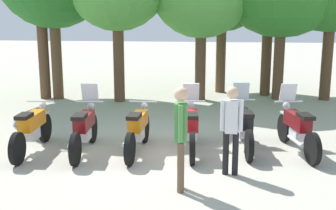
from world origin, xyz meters
TOP-DOWN VIEW (x-y plane):
  - ground_plane at (0.00, 0.00)m, footprint 80.00×80.00m
  - motorcycle_0 at (-2.75, -0.37)m, footprint 0.62×2.19m
  - motorcycle_1 at (-1.66, -0.26)m, footprint 0.62×2.19m
  - motorcycle_2 at (-0.55, -0.11)m, footprint 0.62×2.19m
  - motorcycle_3 at (0.54, 0.11)m, footprint 0.62×2.19m
  - motorcycle_4 at (1.64, 0.41)m, footprint 0.62×2.19m
  - motorcycle_5 at (2.74, 0.34)m, footprint 0.71×2.16m
  - person_0 at (0.53, -1.99)m, footprint 0.24×0.40m
  - person_1 at (1.35, -1.17)m, footprint 0.40×0.22m

SIDE VIEW (x-z plane):
  - ground_plane at x=0.00m, z-range 0.00..0.00m
  - motorcycle_0 at x=-2.75m, z-range 0.01..1.00m
  - motorcycle_2 at x=-0.55m, z-range 0.01..1.00m
  - motorcycle_1 at x=-1.66m, z-range -0.17..1.20m
  - motorcycle_3 at x=0.54m, z-range -0.17..1.20m
  - motorcycle_4 at x=1.64m, z-range -0.17..1.20m
  - motorcycle_5 at x=2.74m, z-range -0.17..1.20m
  - person_1 at x=1.35m, z-range 0.13..1.74m
  - person_0 at x=0.53m, z-range 0.15..1.87m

